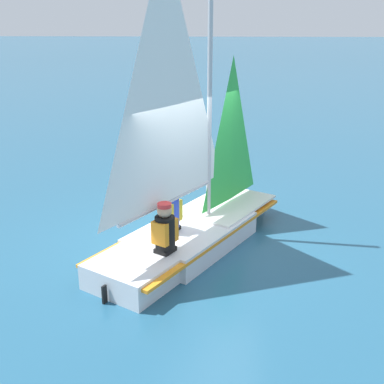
% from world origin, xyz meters
% --- Properties ---
extents(ground_plane, '(260.00, 260.00, 0.00)m').
position_xyz_m(ground_plane, '(0.00, 0.00, 0.00)').
color(ground_plane, '#235675').
extents(sailboat_main, '(3.14, 4.21, 4.89)m').
position_xyz_m(sailboat_main, '(-0.03, -0.05, 0.74)').
color(sailboat_main, silver).
rests_on(sailboat_main, ground_plane).
extents(sailor_helm, '(0.41, 0.42, 1.16)m').
position_xyz_m(sailor_helm, '(-0.34, -0.24, 0.63)').
color(sailor_helm, black).
rests_on(sailor_helm, ground_plane).
extents(sailor_crew, '(0.41, 0.42, 1.16)m').
position_xyz_m(sailor_crew, '(-0.32, -1.03, 0.63)').
color(sailor_crew, black).
rests_on(sailor_crew, ground_plane).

